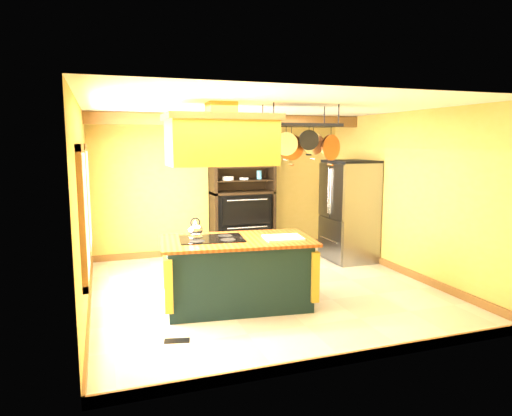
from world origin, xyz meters
TOP-DOWN VIEW (x-y plane):
  - floor at (0.00, 0.00)m, footprint 5.00×5.00m
  - ceiling at (0.00, 0.00)m, footprint 5.00×5.00m
  - wall_back at (0.00, 2.50)m, footprint 5.00×0.02m
  - wall_front at (0.00, -2.50)m, footprint 5.00×0.02m
  - wall_left at (-2.50, 0.00)m, footprint 0.02×5.00m
  - wall_right at (2.50, 0.00)m, footprint 0.02×5.00m
  - ceiling_beam at (0.00, 1.70)m, footprint 5.00×0.15m
  - window_near at (-2.47, -0.80)m, footprint 0.06×1.06m
  - window_far at (-2.47, 0.60)m, footprint 0.06×1.06m
  - kitchen_island at (-0.58, -0.53)m, footprint 2.12×1.34m
  - range_hood at (-0.78, -0.53)m, footprint 1.43×0.81m
  - pot_rack at (0.33, -0.53)m, footprint 1.14×0.52m
  - refrigerator at (2.08, 1.14)m, footprint 0.79×0.94m
  - hutch at (0.34, 2.26)m, footprint 1.23×0.56m
  - floor_register at (-1.54, -1.40)m, footprint 0.30×0.18m

SIDE VIEW (x-z plane):
  - floor at x=0.00m, z-range 0.00..0.00m
  - floor_register at x=-1.54m, z-range 0.00..0.01m
  - kitchen_island at x=-0.58m, z-range -0.09..1.02m
  - hutch at x=0.34m, z-range -0.24..1.94m
  - refrigerator at x=2.08m, z-range -0.02..1.81m
  - wall_back at x=0.00m, z-range 0.00..2.70m
  - wall_front at x=0.00m, z-range 0.00..2.70m
  - wall_left at x=-2.50m, z-range 0.00..2.70m
  - wall_right at x=2.50m, z-range 0.00..2.70m
  - window_near at x=-2.47m, z-range 0.62..2.18m
  - window_far at x=-2.47m, z-range 0.62..2.18m
  - range_hood at x=-0.78m, z-range 1.85..2.65m
  - pot_rack at x=0.33m, z-range 1.93..2.68m
  - ceiling_beam at x=0.00m, z-range 2.49..2.69m
  - ceiling at x=0.00m, z-range 2.70..2.70m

